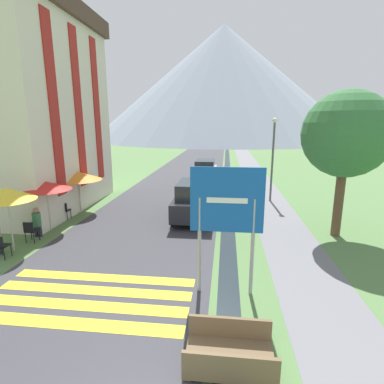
{
  "coord_description": "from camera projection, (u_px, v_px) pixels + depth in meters",
  "views": [
    {
      "loc": [
        1.04,
        -2.89,
        4.54
      ],
      "look_at": [
        -0.43,
        10.0,
        1.53
      ],
      "focal_mm": 28.0,
      "sensor_mm": 36.0,
      "label": 1
    }
  ],
  "objects": [
    {
      "name": "road",
      "position": [
        194.0,
        165.0,
        33.25
      ],
      "size": [
        6.4,
        60.0,
        0.01
      ],
      "color": "#38383D",
      "rests_on": "ground_plane"
    },
    {
      "name": "cafe_chair_nearest",
      "position": [
        0.0,
        245.0,
        10.11
      ],
      "size": [
        0.4,
        0.4,
        0.85
      ],
      "rotation": [
        0.0,
        0.0,
        -0.48
      ],
      "color": "black",
      "rests_on": "ground_plane"
    },
    {
      "name": "cafe_chair_near_left",
      "position": [
        30.0,
        230.0,
        11.52
      ],
      "size": [
        0.4,
        0.4,
        0.85
      ],
      "rotation": [
        0.0,
        0.0,
        -0.26
      ],
      "color": "black",
      "rests_on": "ground_plane"
    },
    {
      "name": "road_sign",
      "position": [
        227.0,
        212.0,
        7.71
      ],
      "size": [
        1.89,
        0.11,
        3.47
      ],
      "color": "#9E9EA3",
      "rests_on": "ground_plane"
    },
    {
      "name": "parked_car_near",
      "position": [
        195.0,
        200.0,
        14.48
      ],
      "size": [
        1.93,
        4.24,
        1.82
      ],
      "color": "black",
      "rests_on": "ground_plane"
    },
    {
      "name": "drainage_channel",
      "position": [
        227.0,
        165.0,
        32.85
      ],
      "size": [
        0.6,
        60.0,
        0.0
      ],
      "color": "black",
      "rests_on": "ground_plane"
    },
    {
      "name": "hotel_building",
      "position": [
        23.0,
        101.0,
        15.32
      ],
      "size": [
        6.38,
        8.55,
        10.4
      ],
      "color": "beige",
      "rests_on": "ground_plane"
    },
    {
      "name": "footbridge",
      "position": [
        230.0,
        354.0,
        5.72
      ],
      "size": [
        1.7,
        1.1,
        0.65
      ],
      "color": "brown",
      "rests_on": "ground_plane"
    },
    {
      "name": "streetlamp",
      "position": [
        273.0,
        152.0,
        17.2
      ],
      "size": [
        0.28,
        0.28,
        4.82
      ],
      "color": "#515156",
      "rests_on": "ground_plane"
    },
    {
      "name": "person_standing_terrace",
      "position": [
        53.0,
        201.0,
        13.85
      ],
      "size": [
        0.32,
        0.32,
        1.71
      ],
      "color": "#282833",
      "rests_on": "ground_plane"
    },
    {
      "name": "parked_car_far",
      "position": [
        205.0,
        172.0,
        22.75
      ],
      "size": [
        1.71,
        4.18,
        1.82
      ],
      "color": "#B2B2B7",
      "rests_on": "ground_plane"
    },
    {
      "name": "cafe_umbrella_middle_red",
      "position": [
        46.0,
        186.0,
        12.56
      ],
      "size": [
        2.05,
        2.05,
        2.15
      ],
      "color": "#B7B2A8",
      "rests_on": "ground_plane"
    },
    {
      "name": "mountain_distant",
      "position": [
        223.0,
        84.0,
        83.24
      ],
      "size": [
        72.35,
        72.35,
        30.35
      ],
      "color": "gray",
      "rests_on": "ground_plane"
    },
    {
      "name": "crosswalk_marking",
      "position": [
        89.0,
        298.0,
        7.95
      ],
      "size": [
        5.44,
        2.54,
        0.01
      ],
      "color": "yellow",
      "rests_on": "ground_plane"
    },
    {
      "name": "tree_by_path",
      "position": [
        346.0,
        135.0,
        11.47
      ],
      "size": [
        3.33,
        3.33,
        5.78
      ],
      "color": "brown",
      "rests_on": "ground_plane"
    },
    {
      "name": "cafe_chair_far_right",
      "position": [
        64.0,
        209.0,
        14.25
      ],
      "size": [
        0.4,
        0.4,
        0.85
      ],
      "rotation": [
        0.0,
        0.0,
        -0.08
      ],
      "color": "black",
      "rests_on": "ground_plane"
    },
    {
      "name": "footpath",
      "position": [
        249.0,
        165.0,
        32.58
      ],
      "size": [
        2.2,
        60.0,
        0.01
      ],
      "color": "slate",
      "rests_on": "ground_plane"
    },
    {
      "name": "ground_plane",
      "position": [
        212.0,
        182.0,
        23.3
      ],
      "size": [
        160.0,
        160.0,
        0.0
      ],
      "primitive_type": "plane",
      "color": "#517542"
    },
    {
      "name": "cafe_umbrella_rear_orange",
      "position": [
        78.0,
        176.0,
        15.18
      ],
      "size": [
        2.34,
        2.34,
        2.13
      ],
      "color": "#B7B2A8",
      "rests_on": "ground_plane"
    },
    {
      "name": "person_seated_far",
      "position": [
        37.0,
        221.0,
        12.08
      ],
      "size": [
        0.32,
        0.32,
        1.22
      ],
      "color": "#282833",
      "rests_on": "ground_plane"
    },
    {
      "name": "cafe_umbrella_front_yellow",
      "position": [
        6.0,
        194.0,
        10.42
      ],
      "size": [
        1.94,
        1.94,
        2.34
      ],
      "color": "#B7B2A8",
      "rests_on": "ground_plane"
    }
  ]
}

